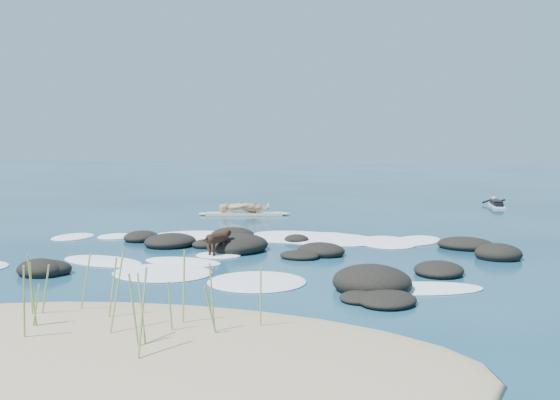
# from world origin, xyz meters

# --- Properties ---
(ground) EXTENTS (160.00, 160.00, 0.00)m
(ground) POSITION_xyz_m (0.00, 0.00, 0.00)
(ground) COLOR #0A2642
(ground) RESTS_ON ground
(sand_dune) EXTENTS (9.00, 4.40, 0.60)m
(sand_dune) POSITION_xyz_m (0.00, -8.20, 0.00)
(sand_dune) COLOR #9E8966
(sand_dune) RESTS_ON ground
(dune_grass) EXTENTS (3.33, 1.89, 1.19)m
(dune_grass) POSITION_xyz_m (-0.21, -8.09, 0.62)
(dune_grass) COLOR #859F4D
(dune_grass) RESTS_ON ground
(reef_rocks) EXTENTS (10.57, 7.62, 0.63)m
(reef_rocks) POSITION_xyz_m (0.30, -1.18, 0.11)
(reef_rocks) COLOR black
(reef_rocks) RESTS_ON ground
(breaking_foam) EXTENTS (11.86, 8.80, 0.12)m
(breaking_foam) POSITION_xyz_m (-0.75, 0.16, 0.01)
(breaking_foam) COLOR white
(breaking_foam) RESTS_ON ground
(standing_surfer_rig) EXTENTS (3.45, 1.31, 1.99)m
(standing_surfer_rig) POSITION_xyz_m (-3.32, 7.21, 0.78)
(standing_surfer_rig) COLOR beige
(standing_surfer_rig) RESTS_ON ground
(paddling_surfer_rig) EXTENTS (1.01, 2.26, 0.39)m
(paddling_surfer_rig) POSITION_xyz_m (6.25, 13.02, 0.13)
(paddling_surfer_rig) COLOR white
(paddling_surfer_rig) RESTS_ON ground
(dog) EXTENTS (0.50, 0.99, 0.65)m
(dog) POSITION_xyz_m (-1.30, -1.32, 0.43)
(dog) COLOR black
(dog) RESTS_ON ground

